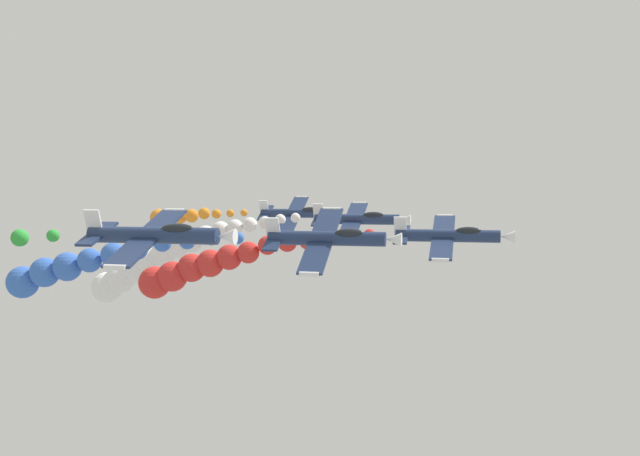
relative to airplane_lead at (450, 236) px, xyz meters
name	(u,v)px	position (x,y,z in m)	size (l,w,h in m)	color
airplane_lead	(450,236)	(0.00, 0.00, 0.00)	(9.06, 10.35, 3.74)	navy
smoke_trail_lead	(205,266)	(-0.17, -22.83, -3.27)	(3.21, 23.05, 7.04)	red
airplane_left_inner	(358,219)	(-11.11, -9.88, 0.87)	(9.03, 10.35, 3.82)	navy
smoke_trail_left_inner	(153,262)	(-10.80, -33.34, -4.24)	(3.57, 24.49, 10.45)	white
airplane_right_inner	(329,238)	(10.42, -8.66, 0.37)	(8.60, 10.35, 4.83)	navy
smoke_trail_right_inner	(74,266)	(10.39, -30.07, -2.29)	(2.72, 20.84, 5.88)	blue
airplane_left_outer	(298,213)	(-21.78, -19.17, 1.06)	(8.76, 10.35, 4.50)	navy
smoke_trail_left_outer	(178,216)	(-24.03, -36.08, 0.42)	(5.00, 14.78, 2.67)	orange
airplane_right_outer	(155,235)	(19.78, -18.34, 1.08)	(9.12, 10.35, 3.58)	navy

